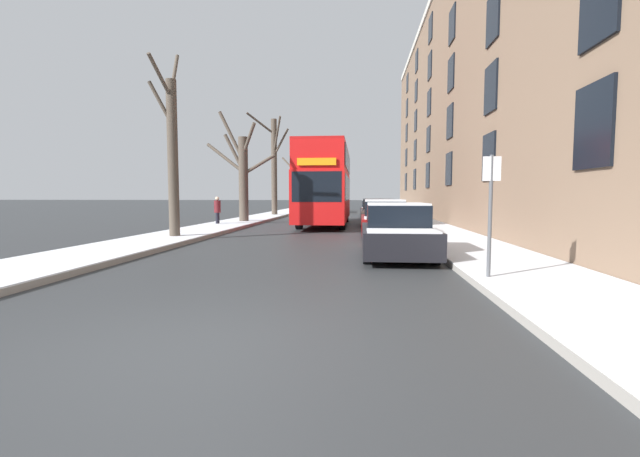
# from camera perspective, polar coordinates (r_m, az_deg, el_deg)

# --- Properties ---
(ground_plane) EXTENTS (320.00, 320.00, 0.00)m
(ground_plane) POSITION_cam_1_polar(r_m,az_deg,el_deg) (5.00, -17.52, -15.07)
(ground_plane) COLOR #303335
(sidewalk_left) EXTENTS (2.62, 130.00, 0.16)m
(sidewalk_left) POSITION_cam_1_polar(r_m,az_deg,el_deg) (57.80, -1.80, 2.83)
(sidewalk_left) COLOR gray
(sidewalk_left) RESTS_ON ground
(sidewalk_right) EXTENTS (2.62, 130.00, 0.16)m
(sidewalk_right) POSITION_cam_1_polar(r_m,az_deg,el_deg) (57.46, 8.66, 2.77)
(sidewalk_right) COLOR gray
(sidewalk_right) RESTS_ON ground
(terrace_facade_right) EXTENTS (9.10, 47.56, 15.26)m
(terrace_facade_right) POSITION_cam_1_polar(r_m,az_deg,el_deg) (28.77, 24.78, 15.99)
(terrace_facade_right) COLOR #7A604C
(terrace_facade_right) RESTS_ON ground
(bare_tree_left_0) EXTENTS (0.93, 2.55, 7.12)m
(bare_tree_left_0) POSITION_cam_1_polar(r_m,az_deg,el_deg) (16.86, -19.11, 9.50)
(bare_tree_left_0) COLOR #4C4238
(bare_tree_left_0) RESTS_ON ground
(bare_tree_left_1) EXTENTS (4.38, 1.91, 6.63)m
(bare_tree_left_1) POSITION_cam_1_polar(r_m,az_deg,el_deg) (25.88, -10.35, 7.26)
(bare_tree_left_1) COLOR #4C4238
(bare_tree_left_1) RESTS_ON ground
(bare_tree_left_2) EXTENTS (3.22, 1.73, 8.02)m
(bare_tree_left_2) POSITION_cam_1_polar(r_m,az_deg,el_deg) (34.46, -6.15, 8.52)
(bare_tree_left_2) COLOR #4C4238
(bare_tree_left_2) RESTS_ON ground
(bare_tree_left_3) EXTENTS (2.69, 2.81, 7.27)m
(bare_tree_left_3) POSITION_cam_1_polar(r_m,az_deg,el_deg) (44.26, -3.62, 6.33)
(bare_tree_left_3) COLOR #4C4238
(bare_tree_left_3) RESTS_ON ground
(double_decker_bus) EXTENTS (2.50, 10.10, 4.28)m
(double_decker_bus) POSITION_cam_1_polar(r_m,az_deg,el_deg) (23.94, 0.75, 6.23)
(double_decker_bus) COLOR red
(double_decker_bus) RESTS_ON ground
(parked_car_0) EXTENTS (1.84, 4.01, 1.46)m
(parked_car_0) POSITION_cam_1_polar(r_m,az_deg,el_deg) (11.65, 10.21, -0.52)
(parked_car_0) COLOR black
(parked_car_0) RESTS_ON ground
(parked_car_1) EXTENTS (1.83, 4.48, 1.50)m
(parked_car_1) POSITION_cam_1_polar(r_m,az_deg,el_deg) (17.57, 8.55, 1.18)
(parked_car_1) COLOR maroon
(parked_car_1) RESTS_ON ground
(parked_car_2) EXTENTS (1.84, 4.23, 1.49)m
(parked_car_2) POSITION_cam_1_polar(r_m,az_deg,el_deg) (23.87, 7.69, 2.03)
(parked_car_2) COLOR silver
(parked_car_2) RESTS_ON ground
(parked_car_3) EXTENTS (1.77, 4.30, 1.42)m
(parked_car_3) POSITION_cam_1_polar(r_m,az_deg,el_deg) (29.81, 7.21, 2.43)
(parked_car_3) COLOR maroon
(parked_car_3) RESTS_ON ground
(parked_car_4) EXTENTS (1.83, 4.06, 1.32)m
(parked_car_4) POSITION_cam_1_polar(r_m,az_deg,el_deg) (34.81, 6.93, 2.65)
(parked_car_4) COLOR black
(parked_car_4) RESTS_ON ground
(oncoming_van) EXTENTS (1.92, 4.85, 2.37)m
(oncoming_van) POSITION_cam_1_polar(r_m,az_deg,el_deg) (41.17, -0.72, 3.87)
(oncoming_van) COLOR #333842
(oncoming_van) RESTS_ON ground
(pedestrian_left_sidewalk) EXTENTS (0.35, 0.35, 1.61)m
(pedestrian_left_sidewalk) POSITION_cam_1_polar(r_m,az_deg,el_deg) (23.68, -13.52, 2.41)
(pedestrian_left_sidewalk) COLOR black
(pedestrian_left_sidewalk) RESTS_ON ground
(street_sign_post) EXTENTS (0.32, 0.07, 2.39)m
(street_sign_post) POSITION_cam_1_polar(r_m,az_deg,el_deg) (8.39, 21.76, 2.22)
(street_sign_post) COLOR #4C4F54
(street_sign_post) RESTS_ON ground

